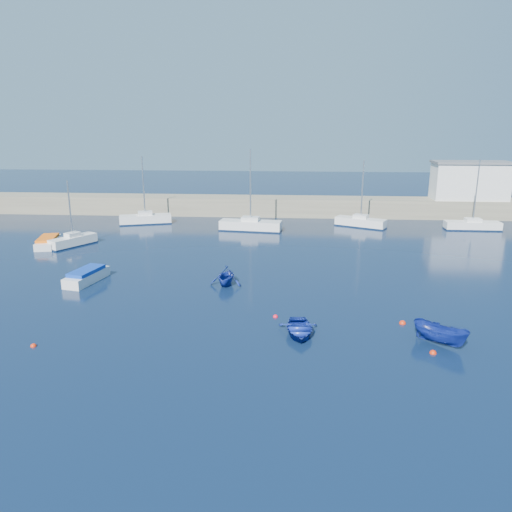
# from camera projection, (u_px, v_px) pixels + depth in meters

# --- Properties ---
(ground) EXTENTS (220.00, 220.00, 0.00)m
(ground) POSITION_uv_depth(u_px,v_px,m) (197.00, 361.00, 28.74)
(ground) COLOR #0C1C36
(ground) RESTS_ON ground
(back_wall) EXTENTS (96.00, 4.50, 2.60)m
(back_wall) POSITION_uv_depth(u_px,v_px,m) (256.00, 206.00, 72.65)
(back_wall) COLOR gray
(back_wall) RESTS_ON ground
(harbor_office) EXTENTS (10.00, 4.00, 5.00)m
(harbor_office) POSITION_uv_depth(u_px,v_px,m) (470.00, 182.00, 69.55)
(harbor_office) COLOR silver
(harbor_office) RESTS_ON back_wall
(sailboat_3) EXTENTS (4.00, 5.36, 7.22)m
(sailboat_3) POSITION_uv_depth(u_px,v_px,m) (73.00, 241.00, 54.72)
(sailboat_3) COLOR silver
(sailboat_3) RESTS_ON ground
(sailboat_5) EXTENTS (6.96, 3.81, 8.90)m
(sailboat_5) POSITION_uv_depth(u_px,v_px,m) (145.00, 219.00, 66.54)
(sailboat_5) COLOR silver
(sailboat_5) RESTS_ON ground
(sailboat_6) EXTENTS (7.87, 3.08, 10.05)m
(sailboat_6) POSITION_uv_depth(u_px,v_px,m) (251.00, 225.00, 62.47)
(sailboat_6) COLOR silver
(sailboat_6) RESTS_ON ground
(sailboat_7) EXTENTS (6.58, 4.56, 8.57)m
(sailboat_7) POSITION_uv_depth(u_px,v_px,m) (361.00, 222.00, 64.59)
(sailboat_7) COLOR silver
(sailboat_7) RESTS_ON ground
(sailboat_8) EXTENTS (6.77, 1.96, 8.80)m
(sailboat_8) POSITION_uv_depth(u_px,v_px,m) (472.00, 225.00, 62.92)
(sailboat_8) COLOR silver
(sailboat_8) RESTS_ON ground
(motorboat_1) EXTENTS (2.58, 4.90, 1.14)m
(motorboat_1) POSITION_uv_depth(u_px,v_px,m) (87.00, 276.00, 42.64)
(motorboat_1) COLOR silver
(motorboat_1) RESTS_ON ground
(motorboat_2) EXTENTS (2.92, 5.38, 1.05)m
(motorboat_2) POSITION_uv_depth(u_px,v_px,m) (48.00, 242.00, 54.78)
(motorboat_2) COLOR silver
(motorboat_2) RESTS_ON ground
(dinghy_center) EXTENTS (2.80, 3.78, 0.75)m
(dinghy_center) POSITION_uv_depth(u_px,v_px,m) (299.00, 329.00, 32.18)
(dinghy_center) COLOR navy
(dinghy_center) RESTS_ON ground
(dinghy_left) EXTENTS (2.99, 3.36, 1.63)m
(dinghy_left) POSITION_uv_depth(u_px,v_px,m) (226.00, 276.00, 41.74)
(dinghy_left) COLOR navy
(dinghy_left) RESTS_ON ground
(dinghy_right) EXTENTS (3.56, 3.33, 1.37)m
(dinghy_right) POSITION_uv_depth(u_px,v_px,m) (440.00, 334.00, 30.68)
(dinghy_right) COLOR navy
(dinghy_right) RESTS_ON ground
(buoy_0) EXTENTS (0.38, 0.38, 0.38)m
(buoy_0) POSITION_uv_depth(u_px,v_px,m) (34.00, 346.00, 30.60)
(buoy_0) COLOR red
(buoy_0) RESTS_ON ground
(buoy_1) EXTENTS (0.38, 0.38, 0.38)m
(buoy_1) POSITION_uv_depth(u_px,v_px,m) (275.00, 317.00, 35.15)
(buoy_1) COLOR red
(buoy_1) RESTS_ON ground
(buoy_2) EXTENTS (0.46, 0.46, 0.46)m
(buoy_2) POSITION_uv_depth(u_px,v_px,m) (402.00, 324.00, 34.02)
(buoy_2) COLOR red
(buoy_2) RESTS_ON ground
(buoy_3) EXTENTS (0.48, 0.48, 0.48)m
(buoy_3) POSITION_uv_depth(u_px,v_px,m) (228.00, 274.00, 44.86)
(buoy_3) COLOR red
(buoy_3) RESTS_ON ground
(buoy_5) EXTENTS (0.42, 0.42, 0.42)m
(buoy_5) POSITION_uv_depth(u_px,v_px,m) (433.00, 353.00, 29.69)
(buoy_5) COLOR red
(buoy_5) RESTS_ON ground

